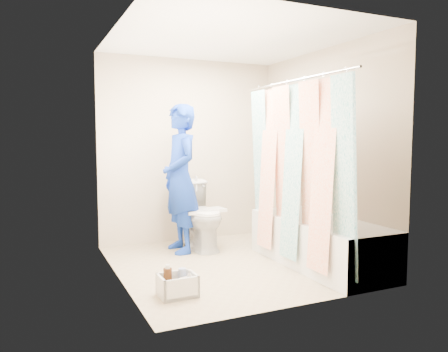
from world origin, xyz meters
name	(u,v)px	position (x,y,z in m)	size (l,w,h in m)	color
floor	(231,264)	(0.00, 0.00, 0.00)	(2.60, 2.60, 0.00)	tan
ceiling	(231,39)	(0.00, 0.00, 2.40)	(2.40, 2.60, 0.02)	white
wall_back	(189,151)	(0.00, 1.30, 1.20)	(2.40, 0.02, 2.40)	#BBA690
wall_front	(301,159)	(0.00, -1.30, 1.20)	(2.40, 0.02, 2.40)	#BBA690
wall_left	(117,156)	(-1.20, 0.00, 1.20)	(0.02, 2.60, 2.40)	#BBA690
wall_right	(323,152)	(1.20, 0.00, 1.20)	(0.02, 2.60, 2.40)	#BBA690
bathtub	(319,241)	(0.85, -0.43, 0.27)	(0.70, 1.75, 0.50)	silver
curtain_rod	(295,80)	(0.52, -0.43, 1.95)	(0.02, 0.02, 1.90)	silver
shower_curtain	(294,172)	(0.52, -0.43, 1.02)	(0.06, 1.75, 1.80)	white
toilet	(199,215)	(-0.06, 0.78, 0.42)	(0.47, 0.82, 0.84)	white
tank_lid	(204,211)	(-0.05, 0.65, 0.49)	(0.51, 0.22, 0.04)	silver
tank_internals	(188,181)	(-0.13, 1.00, 0.83)	(0.21, 0.07, 0.27)	black
plumber	(180,179)	(-0.32, 0.74, 0.89)	(0.65, 0.42, 1.77)	#0F3999
cleaning_caddy	(179,286)	(-0.82, -0.68, 0.09)	(0.32, 0.26, 0.24)	silver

